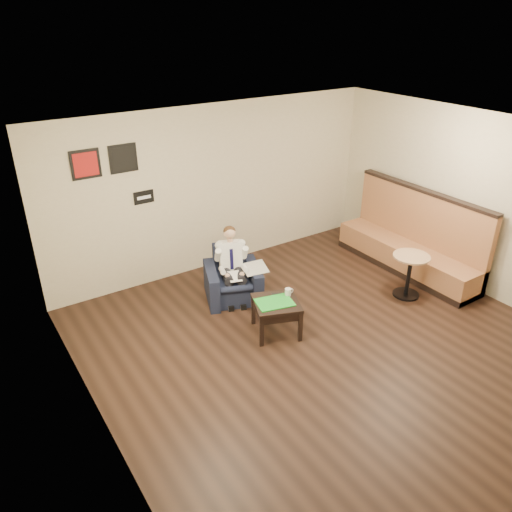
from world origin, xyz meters
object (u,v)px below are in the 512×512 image
coffee_mug (288,292)px  seated_man (234,270)px  side_table (276,317)px  green_folder (275,302)px  armchair (233,276)px  banquette (410,233)px  smartphone (277,294)px  cafe_table (409,276)px

coffee_mug → seated_man: bearing=107.1°
side_table → green_folder: bearing=-167.7°
green_folder → coffee_mug: size_ratio=4.74×
armchair → green_folder: (-0.01, -1.13, 0.11)m
coffee_mug → banquette: bearing=5.1°
side_table → banquette: (3.00, 0.30, 0.45)m
armchair → coffee_mug: 1.12m
armchair → coffee_mug: armchair is taller
seated_man → smartphone: bearing=-56.9°
green_folder → smartphone: green_folder is taller
smartphone → side_table: bearing=-97.4°
smartphone → banquette: 2.89m
seated_man → banquette: banquette is taller
banquette → cafe_table: banquette is taller
coffee_mug → banquette: (2.77, 0.25, 0.14)m
green_folder → banquette: (3.04, 0.31, 0.19)m
smartphone → green_folder: bearing=-104.0°
coffee_mug → banquette: size_ratio=0.04×
side_table → smartphone: smartphone is taller
armchair → side_table: 1.14m
green_folder → smartphone: bearing=44.7°
seated_man → green_folder: bearing=-67.1°
green_folder → banquette: size_ratio=0.18×
side_table → coffee_mug: 0.39m
banquette → cafe_table: size_ratio=3.86×
armchair → banquette: size_ratio=0.30×
side_table → seated_man: bearing=93.7°
seated_man → side_table: (0.07, -1.03, -0.30)m
seated_man → banquette: 3.16m
green_folder → banquette: banquette is taller
coffee_mug → cafe_table: size_ratio=0.15×
coffee_mug → cafe_table: cafe_table is taller
seated_man → smartphone: 0.90m
side_table → cafe_table: 2.35m
side_table → smartphone: bearing=51.3°
smartphone → seated_man: bearing=133.0°
armchair → green_folder: size_ratio=1.65×
side_table → banquette: bearing=5.7°
seated_man → green_folder: size_ratio=2.19×
seated_man → coffee_mug: size_ratio=10.40×
armchair → coffee_mug: size_ratio=7.84×
green_folder → smartphone: size_ratio=3.21×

